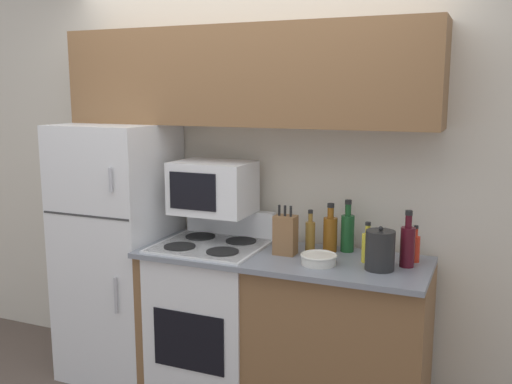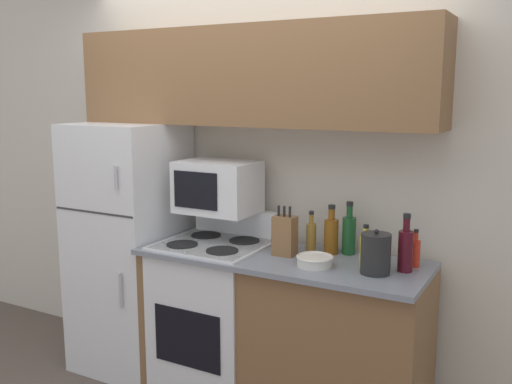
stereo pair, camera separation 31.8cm
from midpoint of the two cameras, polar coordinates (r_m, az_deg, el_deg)
name	(u,v)px [view 2 (the right image)]	position (r m, az deg, el deg)	size (l,w,h in m)	color
wall_back	(263,181)	(3.61, 3.21, 1.09)	(8.00, 0.05, 2.55)	beige
lower_cabinets	(281,333)	(3.38, 5.31, -13.88)	(1.63, 0.61, 0.93)	brown
refrigerator	(130,247)	(3.85, -10.22, -5.47)	(0.64, 0.65, 1.64)	white
upper_cabinets	(248,77)	(3.39, 1.91, 11.47)	(2.27, 0.33, 0.57)	brown
stove	(215,315)	(3.55, -1.52, -12.27)	(0.62, 0.59, 1.10)	white
microwave	(218,187)	(3.44, -1.23, 0.51)	(0.47, 0.34, 0.31)	white
knife_block	(285,235)	(3.19, 5.76, -4.38)	(0.12, 0.10, 0.28)	brown
bowl	(315,261)	(3.03, 8.91, -6.83)	(0.20, 0.20, 0.06)	silver
bottle_vinegar	(311,236)	(3.27, 8.32, -4.43)	(0.06, 0.06, 0.24)	olive
bottle_whiskey	(331,235)	(3.26, 10.32, -4.24)	(0.08, 0.08, 0.28)	brown
bottle_wine_red	(405,249)	(3.03, 17.68, -5.48)	(0.08, 0.08, 0.30)	#470F19
bottle_hot_sauce	(415,252)	(3.14, 18.49, -5.76)	(0.05, 0.05, 0.20)	red
bottle_wine_green	(349,234)	(3.27, 12.06, -4.12)	(0.08, 0.08, 0.30)	#194C23
bottle_cooking_spray	(365,249)	(3.09, 13.82, -5.64)	(0.06, 0.06, 0.22)	gold
kettle	(376,254)	(2.96, 14.93, -6.02)	(0.15, 0.15, 0.23)	black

